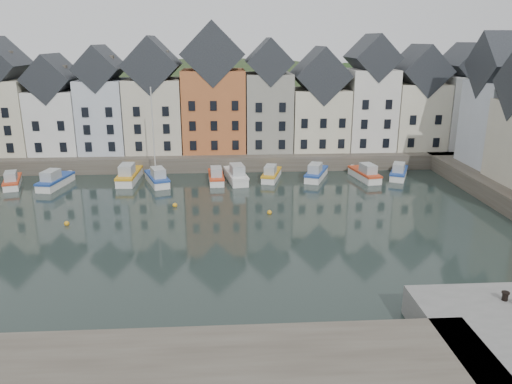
{
  "coord_description": "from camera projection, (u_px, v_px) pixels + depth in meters",
  "views": [
    {
      "loc": [
        1.58,
        -43.53,
        17.3
      ],
      "look_at": [
        4.67,
        6.0,
        2.09
      ],
      "focal_mm": 35.0,
      "sensor_mm": 36.0,
      "label": 1
    }
  ],
  "objects": [
    {
      "name": "ground",
      "position": [
        210.0,
        233.0,
        46.52
      ],
      "size": [
        260.0,
        260.0,
        0.0
      ],
      "primitive_type": "plane",
      "color": "black",
      "rests_on": "ground"
    },
    {
      "name": "far_quay",
      "position": [
        215.0,
        153.0,
        74.85
      ],
      "size": [
        90.0,
        16.0,
        2.0
      ],
      "primitive_type": "cube",
      "color": "#443D34",
      "rests_on": "ground"
    },
    {
      "name": "hillside",
      "position": [
        219.0,
        214.0,
        105.22
      ],
      "size": [
        153.6,
        70.4,
        64.0
      ],
      "color": "#233018",
      "rests_on": "ground"
    },
    {
      "name": "far_terrace",
      "position": [
        236.0,
        101.0,
        70.83
      ],
      "size": [
        72.37,
        8.16,
        17.78
      ],
      "color": "beige",
      "rests_on": "far_quay"
    },
    {
      "name": "mooring_buoys",
      "position": [
        173.0,
        213.0,
        51.32
      ],
      "size": [
        20.5,
        5.5,
        0.5
      ],
      "color": "orange",
      "rests_on": "ground"
    },
    {
      "name": "boat_a",
      "position": [
        12.0,
        181.0,
        61.12
      ],
      "size": [
        3.33,
        5.98,
        2.19
      ],
      "rotation": [
        0.0,
        0.0,
        0.29
      ],
      "color": "silver",
      "rests_on": "ground"
    },
    {
      "name": "boat_b",
      "position": [
        55.0,
        181.0,
        60.96
      ],
      "size": [
        3.11,
        6.65,
        2.46
      ],
      "rotation": [
        0.0,
        0.0,
        -0.18
      ],
      "color": "silver",
      "rests_on": "ground"
    },
    {
      "name": "boat_c",
      "position": [
        129.0,
        176.0,
        63.15
      ],
      "size": [
        2.37,
        7.03,
        2.67
      ],
      "rotation": [
        0.0,
        0.0,
        -0.03
      ],
      "color": "silver",
      "rests_on": "ground"
    },
    {
      "name": "boat_d",
      "position": [
        157.0,
        178.0,
        62.17
      ],
      "size": [
        3.94,
        6.62,
        12.1
      ],
      "rotation": [
        0.0,
        0.0,
        0.34
      ],
      "color": "silver",
      "rests_on": "ground"
    },
    {
      "name": "boat_e",
      "position": [
        216.0,
        177.0,
        63.07
      ],
      "size": [
        2.18,
        5.95,
        2.25
      ],
      "rotation": [
        0.0,
        0.0,
        0.06
      ],
      "color": "silver",
      "rests_on": "ground"
    },
    {
      "name": "boat_f",
      "position": [
        236.0,
        175.0,
        63.31
      ],
      "size": [
        3.16,
        6.97,
        2.58
      ],
      "rotation": [
        0.0,
        0.0,
        0.17
      ],
      "color": "silver",
      "rests_on": "ground"
    },
    {
      "name": "boat_g",
      "position": [
        271.0,
        174.0,
        64.2
      ],
      "size": [
        3.2,
        5.99,
        2.2
      ],
      "rotation": [
        0.0,
        0.0,
        -0.26
      ],
      "color": "silver",
      "rests_on": "ground"
    },
    {
      "name": "boat_h",
      "position": [
        316.0,
        174.0,
        64.44
      ],
      "size": [
        4.11,
        6.46,
        2.38
      ],
      "rotation": [
        0.0,
        0.0,
        -0.39
      ],
      "color": "silver",
      "rests_on": "ground"
    },
    {
      "name": "boat_i",
      "position": [
        365.0,
        174.0,
        64.17
      ],
      "size": [
        3.05,
        6.51,
        2.41
      ],
      "rotation": [
        0.0,
        0.0,
        0.18
      ],
      "color": "silver",
      "rests_on": "ground"
    },
    {
      "name": "boat_j",
      "position": [
        399.0,
        173.0,
        65.01
      ],
      "size": [
        4.11,
        6.17,
        2.28
      ],
      "rotation": [
        0.0,
        0.0,
        -0.42
      ],
      "color": "silver",
      "rests_on": "ground"
    },
    {
      "name": "mooring_bollard",
      "position": [
        505.0,
        296.0,
        30.45
      ],
      "size": [
        0.48,
        0.48,
        0.56
      ],
      "color": "black",
      "rests_on": "near_quay"
    }
  ]
}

